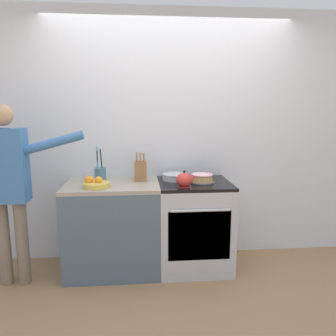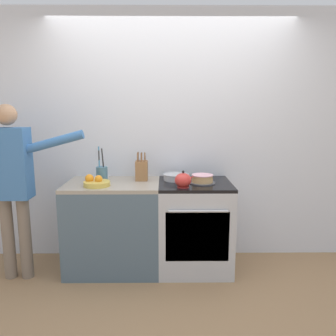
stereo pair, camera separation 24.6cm
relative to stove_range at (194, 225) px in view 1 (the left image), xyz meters
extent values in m
plane|color=#93704C|center=(-0.23, -0.32, -0.44)|extent=(16.00, 16.00, 0.00)
cube|color=silver|center=(-0.23, 0.34, 0.86)|extent=(8.00, 0.04, 2.60)
cube|color=#4C6070|center=(-0.81, 0.00, -0.02)|extent=(0.91, 0.64, 0.85)
cube|color=#9E9384|center=(-0.81, 0.00, 0.42)|extent=(0.91, 0.64, 0.03)
cube|color=#B7BABF|center=(0.00, 0.00, -0.02)|extent=(0.71, 0.64, 0.85)
cube|color=black|center=(0.00, -0.31, 0.01)|extent=(0.58, 0.01, 0.47)
cylinder|color=#B7BABF|center=(0.00, -0.34, 0.26)|extent=(0.53, 0.02, 0.02)
cube|color=black|center=(0.00, 0.00, 0.43)|extent=(0.71, 0.64, 0.03)
cylinder|color=#4C4C51|center=(0.07, -0.03, 0.45)|extent=(0.25, 0.25, 0.01)
cylinder|color=tan|center=(0.07, -0.03, 0.47)|extent=(0.20, 0.20, 0.03)
cylinder|color=tan|center=(0.07, -0.03, 0.50)|extent=(0.20, 0.20, 0.03)
cylinder|color=#EFB2C1|center=(0.07, -0.03, 0.52)|extent=(0.21, 0.21, 0.01)
cylinder|color=red|center=(-0.13, -0.19, 0.45)|extent=(0.11, 0.11, 0.01)
ellipsoid|color=red|center=(-0.13, -0.19, 0.51)|extent=(0.16, 0.16, 0.13)
cone|color=red|center=(-0.05, -0.19, 0.53)|extent=(0.08, 0.03, 0.07)
sphere|color=black|center=(-0.13, -0.19, 0.59)|extent=(0.02, 0.02, 0.02)
cylinder|color=#B7BABF|center=(-0.18, 0.12, 0.47)|extent=(0.25, 0.25, 0.06)
torus|color=#B7BABF|center=(-0.18, 0.12, 0.50)|extent=(0.26, 0.26, 0.01)
cube|color=olive|center=(-0.53, 0.12, 0.54)|extent=(0.12, 0.14, 0.19)
cylinder|color=brown|center=(-0.56, 0.08, 0.68)|extent=(0.01, 0.04, 0.09)
cylinder|color=brown|center=(-0.53, 0.08, 0.68)|extent=(0.01, 0.04, 0.09)
cylinder|color=brown|center=(-0.49, 0.08, 0.68)|extent=(0.01, 0.04, 0.09)
cylinder|color=brown|center=(-0.56, 0.12, 0.66)|extent=(0.01, 0.03, 0.06)
cylinder|color=brown|center=(-0.53, 0.12, 0.66)|extent=(0.01, 0.03, 0.06)
cylinder|color=brown|center=(-0.49, 0.12, 0.66)|extent=(0.01, 0.03, 0.06)
cylinder|color=brown|center=(-0.56, 0.14, 0.68)|extent=(0.01, 0.04, 0.09)
cylinder|color=brown|center=(-0.53, 0.14, 0.68)|extent=(0.01, 0.04, 0.09)
cylinder|color=#477084|center=(-0.92, 0.07, 0.51)|extent=(0.11, 0.11, 0.15)
cylinder|color=black|center=(-0.90, 0.06, 0.63)|extent=(0.03, 0.03, 0.28)
cylinder|color=black|center=(-0.94, 0.07, 0.62)|extent=(0.02, 0.04, 0.26)
cylinder|color=teal|center=(-0.94, 0.07, 0.64)|extent=(0.02, 0.05, 0.30)
cylinder|color=gold|center=(-0.93, -0.14, 0.46)|extent=(0.25, 0.25, 0.04)
sphere|color=orange|center=(-0.91, -0.13, 0.51)|extent=(0.07, 0.07, 0.07)
sphere|color=orange|center=(-1.00, -0.12, 0.51)|extent=(0.08, 0.08, 0.08)
cylinder|color=#7A6B5B|center=(-1.77, -0.19, -0.05)|extent=(0.11, 0.11, 0.78)
cylinder|color=#7A6B5B|center=(-1.61, -0.19, -0.05)|extent=(0.11, 0.11, 0.78)
cube|color=#3D70AD|center=(-1.69, -0.19, 0.66)|extent=(0.34, 0.20, 0.65)
cylinder|color=#3D70AD|center=(-1.29, -0.19, 0.86)|extent=(0.55, 0.08, 0.22)
sphere|color=tan|center=(-1.69, -0.19, 1.10)|extent=(0.19, 0.19, 0.19)
camera|label=1|loc=(-0.54, -3.11, 1.15)|focal=35.00mm
camera|label=2|loc=(-0.29, -3.12, 1.15)|focal=35.00mm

